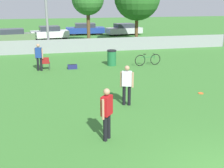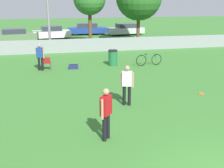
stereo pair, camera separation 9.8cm
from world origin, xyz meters
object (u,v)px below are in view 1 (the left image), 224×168
at_px(player_receiver_white, 127,83).
at_px(parked_car_silver, 124,29).
at_px(folding_chair_sideline, 45,62).
at_px(spectator_in_blue, 39,56).
at_px(parked_car_blue, 85,29).
at_px(gear_bag_sideline, 72,67).
at_px(frisbee_disc, 201,93).
at_px(bicycle_sideline, 148,60).
at_px(parked_car_white, 50,33).
at_px(trash_bin, 112,58).
at_px(player_thrower_red, 107,111).
at_px(parked_car_olive, 12,36).

height_order(player_receiver_white, parked_car_silver, player_receiver_white).
height_order(player_receiver_white, folding_chair_sideline, player_receiver_white).
height_order(spectator_in_blue, parked_car_blue, spectator_in_blue).
bearing_deg(gear_bag_sideline, frisbee_disc, -48.62).
height_order(player_receiver_white, gear_bag_sideline, player_receiver_white).
distance_m(player_receiver_white, gear_bag_sideline, 6.96).
bearing_deg(spectator_in_blue, bicycle_sideline, -157.79).
relative_size(spectator_in_blue, parked_car_white, 0.39).
distance_m(trash_bin, gear_bag_sideline, 2.65).
bearing_deg(gear_bag_sideline, spectator_in_blue, -178.94).
height_order(player_thrower_red, spectator_in_blue, player_thrower_red).
height_order(player_thrower_red, bicycle_sideline, player_thrower_red).
xyz_separation_m(parked_car_olive, parked_car_blue, (7.91, 4.29, 0.04)).
bearing_deg(parked_car_blue, gear_bag_sideline, -97.63).
bearing_deg(trash_bin, parked_car_blue, 88.52).
height_order(spectator_in_blue, folding_chair_sideline, spectator_in_blue).
distance_m(frisbee_disc, gear_bag_sideline, 8.10).
height_order(parked_car_olive, parked_car_silver, parked_car_silver).
distance_m(spectator_in_blue, parked_car_blue, 17.81).
relative_size(player_thrower_red, frisbee_disc, 6.62).
bearing_deg(player_thrower_red, player_receiver_white, 12.71).
relative_size(player_thrower_red, bicycle_sideline, 0.92).
height_order(spectator_in_blue, gear_bag_sideline, spectator_in_blue).
bearing_deg(player_receiver_white, parked_car_white, 118.52).
xyz_separation_m(gear_bag_sideline, parked_car_white, (-1.19, 14.16, 0.53)).
bearing_deg(spectator_in_blue, frisbee_disc, 163.26).
distance_m(frisbee_disc, folding_chair_sideline, 9.29).
bearing_deg(parked_car_white, parked_car_blue, 27.38).
height_order(player_thrower_red, gear_bag_sideline, player_thrower_red).
height_order(bicycle_sideline, parked_car_olive, parked_car_olive).
distance_m(parked_car_white, parked_car_silver, 8.83).
bearing_deg(player_thrower_red, bicycle_sideline, 13.20).
relative_size(frisbee_disc, parked_car_blue, 0.05).
bearing_deg(player_receiver_white, player_thrower_red, -96.17).
xyz_separation_m(trash_bin, gear_bag_sideline, (-2.59, -0.37, -0.38)).
bearing_deg(frisbee_disc, parked_car_blue, 95.75).
height_order(bicycle_sideline, gear_bag_sideline, bicycle_sideline).
relative_size(gear_bag_sideline, parked_car_white, 0.14).
bearing_deg(player_thrower_red, gear_bag_sideline, 41.22).
height_order(trash_bin, parked_car_silver, parked_car_silver).
bearing_deg(player_thrower_red, spectator_in_blue, 52.96).
relative_size(player_receiver_white, folding_chair_sideline, 2.05).
relative_size(frisbee_disc, folding_chair_sideline, 0.31).
bearing_deg(parked_car_olive, folding_chair_sideline, -84.07).
xyz_separation_m(player_thrower_red, trash_bin, (2.34, 9.80, -0.44)).
relative_size(spectator_in_blue, bicycle_sideline, 0.91).
bearing_deg(parked_car_blue, player_receiver_white, -90.94).
xyz_separation_m(folding_chair_sideline, parked_car_silver, (9.12, 15.59, 0.20)).
distance_m(gear_bag_sideline, parked_car_olive, 13.68).
relative_size(parked_car_olive, parked_car_white, 1.08).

